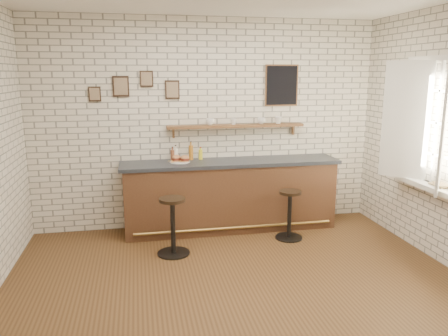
% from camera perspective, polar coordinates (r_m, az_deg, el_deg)
% --- Properties ---
extents(ground, '(5.00, 5.00, 0.00)m').
position_cam_1_polar(ground, '(4.89, 1.86, -14.81)').
color(ground, brown).
rests_on(ground, ground).
extents(bar_counter, '(3.10, 0.65, 1.01)m').
position_cam_1_polar(bar_counter, '(6.31, 0.86, -3.53)').
color(bar_counter, '#52331E').
rests_on(bar_counter, ground).
extents(sandwich_plate, '(0.28, 0.28, 0.01)m').
position_cam_1_polar(sandwich_plate, '(6.12, -5.78, 0.81)').
color(sandwich_plate, white).
rests_on(sandwich_plate, bar_counter).
extents(ciabatta_sandwich, '(0.28, 0.21, 0.08)m').
position_cam_1_polar(ciabatta_sandwich, '(6.11, -5.69, 1.25)').
color(ciabatta_sandwich, tan).
rests_on(ciabatta_sandwich, sandwich_plate).
extents(potato_chips, '(0.26, 0.18, 0.00)m').
position_cam_1_polar(potato_chips, '(6.11, -5.96, 0.86)').
color(potato_chips, '#DFA64E').
rests_on(potato_chips, sandwich_plate).
extents(bitters_bottle_brown, '(0.06, 0.06, 0.20)m').
position_cam_1_polar(bitters_bottle_brown, '(6.24, -6.72, 1.71)').
color(bitters_bottle_brown, brown).
rests_on(bitters_bottle_brown, bar_counter).
extents(bitters_bottle_white, '(0.06, 0.06, 0.22)m').
position_cam_1_polar(bitters_bottle_white, '(6.25, -6.31, 1.81)').
color(bitters_bottle_white, white).
rests_on(bitters_bottle_white, bar_counter).
extents(bitters_bottle_amber, '(0.06, 0.06, 0.27)m').
position_cam_1_polar(bitters_bottle_amber, '(6.26, -4.34, 2.07)').
color(bitters_bottle_amber, '#AD691C').
rests_on(bitters_bottle_amber, bar_counter).
extents(condiment_bottle_yellow, '(0.06, 0.06, 0.18)m').
position_cam_1_polar(condiment_bottle_yellow, '(6.29, -3.08, 1.82)').
color(condiment_bottle_yellow, yellow).
rests_on(condiment_bottle_yellow, bar_counter).
extents(bar_stool_left, '(0.41, 0.41, 0.73)m').
position_cam_1_polar(bar_stool_left, '(5.49, -6.69, -7.32)').
color(bar_stool_left, black).
rests_on(bar_stool_left, ground).
extents(bar_stool_right, '(0.37, 0.37, 0.67)m').
position_cam_1_polar(bar_stool_right, '(6.04, 8.55, -5.84)').
color(bar_stool_right, black).
rests_on(bar_stool_right, ground).
extents(wall_shelf, '(2.00, 0.18, 0.18)m').
position_cam_1_polar(wall_shelf, '(6.34, 1.58, 5.50)').
color(wall_shelf, brown).
rests_on(wall_shelf, ground).
extents(shelf_cup_a, '(0.16, 0.16, 0.09)m').
position_cam_1_polar(shelf_cup_a, '(6.26, -1.83, 6.04)').
color(shelf_cup_a, white).
rests_on(shelf_cup_a, wall_shelf).
extents(shelf_cup_b, '(0.13, 0.13, 0.09)m').
position_cam_1_polar(shelf_cup_b, '(6.32, 1.26, 6.07)').
color(shelf_cup_b, white).
rests_on(shelf_cup_b, wall_shelf).
extents(shelf_cup_c, '(0.15, 0.15, 0.09)m').
position_cam_1_polar(shelf_cup_c, '(6.42, 4.89, 6.16)').
color(shelf_cup_c, white).
rests_on(shelf_cup_c, wall_shelf).
extents(shelf_cup_d, '(0.12, 0.12, 0.10)m').
position_cam_1_polar(shelf_cup_d, '(6.50, 7.11, 6.24)').
color(shelf_cup_d, white).
rests_on(shelf_cup_d, wall_shelf).
extents(back_wall_decor, '(2.96, 0.02, 0.56)m').
position_cam_1_polar(back_wall_decor, '(6.34, -0.11, 10.65)').
color(back_wall_decor, black).
rests_on(back_wall_decor, ground).
extents(window_sill, '(0.20, 1.35, 0.06)m').
position_cam_1_polar(window_sill, '(5.82, 24.88, -2.04)').
color(window_sill, white).
rests_on(window_sill, ground).
extents(casement_window, '(0.40, 1.30, 1.56)m').
position_cam_1_polar(casement_window, '(5.67, 25.21, 5.29)').
color(casement_window, white).
rests_on(casement_window, ground).
extents(book_lower, '(0.19, 0.25, 0.02)m').
position_cam_1_polar(book_lower, '(5.66, 25.80, -2.08)').
color(book_lower, tan).
rests_on(book_lower, window_sill).
extents(book_upper, '(0.22, 0.25, 0.02)m').
position_cam_1_polar(book_upper, '(5.65, 25.87, -1.90)').
color(book_upper, tan).
rests_on(book_upper, book_lower).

